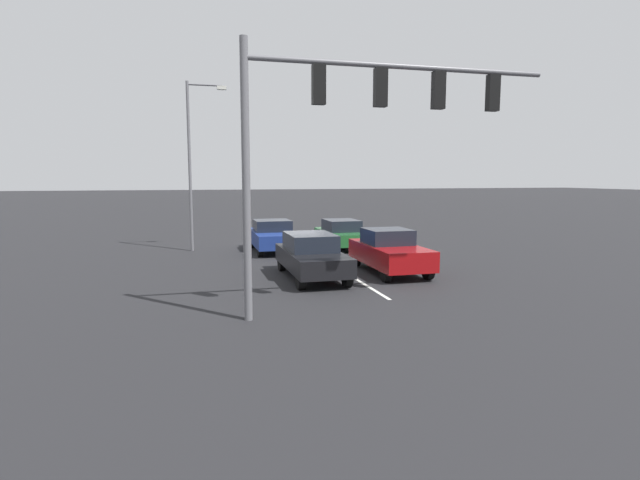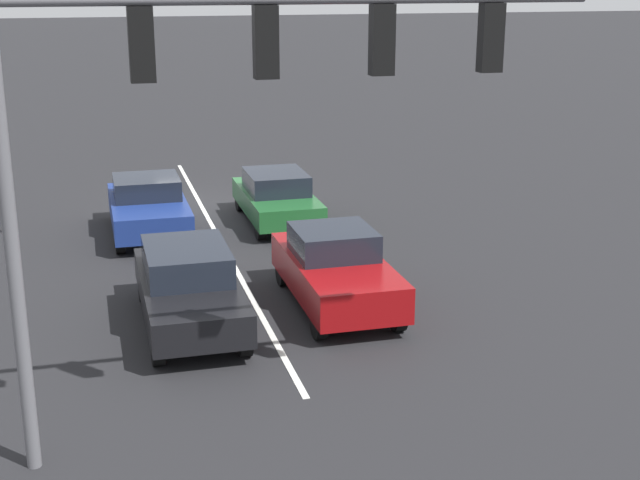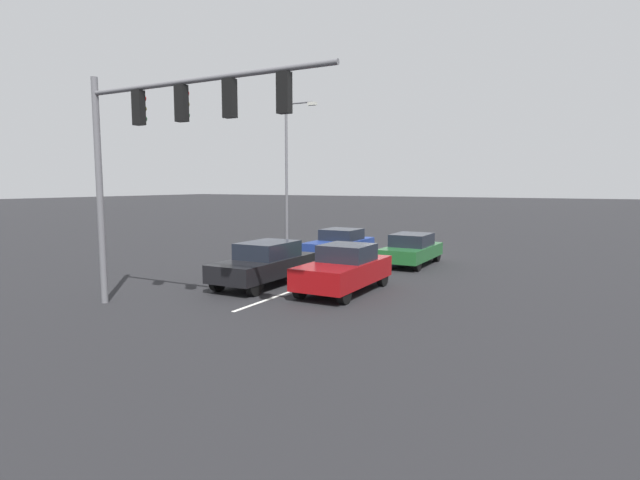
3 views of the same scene
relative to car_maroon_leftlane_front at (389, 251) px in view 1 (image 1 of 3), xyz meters
name	(u,v)px [view 1 (image 1 of 3)]	position (x,y,z in m)	size (l,w,h in m)	color
ground_plane	(297,243)	(1.62, -8.87, -0.79)	(240.00, 240.00, 0.00)	black
lane_stripe_left_divider	(312,253)	(1.62, -5.45, -0.79)	(0.12, 18.85, 0.01)	silver
car_maroon_leftlane_front	(389,251)	(0.00, 0.00, 0.00)	(1.82, 4.28, 1.60)	maroon
car_black_midlane_front	(311,255)	(3.06, 0.29, 0.02)	(1.80, 4.53, 1.56)	black
car_darkgreen_leftlane_second	(342,234)	(-0.17, -6.59, -0.07)	(1.78, 4.14, 1.42)	#1E5928
car_navy_midlane_second	(273,236)	(3.33, -6.36, -0.04)	(1.92, 4.16, 1.49)	navy
traffic_signal_gantry	(354,116)	(3.08, 4.96, 4.27)	(8.13, 0.37, 6.79)	slate
street_lamp_right_shoulder	(194,155)	(6.88, -7.51, 3.79)	(1.86, 0.24, 7.96)	slate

